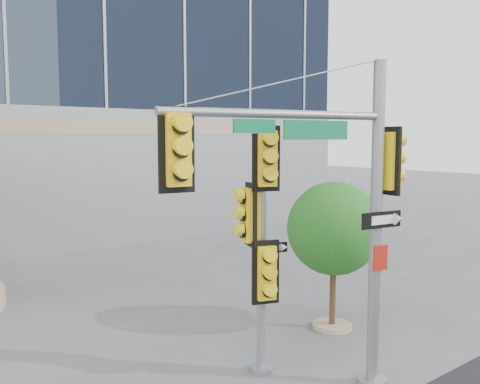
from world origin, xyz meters
TOP-DOWN VIEW (x-y plane):
  - ground at (0.00, 0.00)m, footprint 120.00×120.00m
  - main_signal_pole at (-0.95, -1.15)m, footprint 4.75×1.24m
  - secondary_signal_pole at (-1.24, 0.35)m, footprint 0.87×0.83m
  - street_tree at (1.95, 1.22)m, footprint 2.37×2.31m

SIDE VIEW (x-z plane):
  - ground at x=0.00m, z-range 0.00..0.00m
  - street_tree at x=1.95m, z-range 0.58..4.27m
  - secondary_signal_pole at x=-1.24m, z-range 0.44..5.52m
  - main_signal_pole at x=-0.95m, z-range 0.74..6.92m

